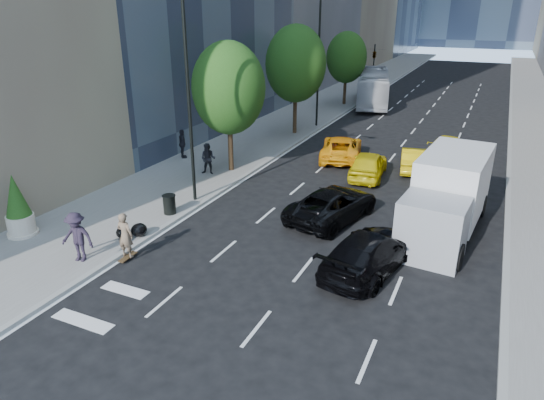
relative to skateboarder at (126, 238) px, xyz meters
The scene contains 24 objects.
ground 6.08m from the skateboarder, 21.33° to the left, with size 160.00×160.00×0.00m, color black.
sidewalk_left 32.38m from the skateboarder, 96.03° to the left, with size 6.00×120.00×0.15m, color slate.
sidewalk_right 35.78m from the skateboarder, 64.14° to the left, with size 4.00×120.00×0.15m, color slate.
lamp_near 7.92m from the skateboarder, 96.66° to the left, with size 2.13×0.22×10.00m.
lamp_far 24.69m from the skateboarder, 91.71° to the left, with size 2.13×0.22×10.00m.
tree_near 12.00m from the skateboarder, 98.14° to the left, with size 4.20×4.20×7.46m.
tree_mid 21.70m from the skateboarder, 94.32° to the left, with size 4.50×4.50×7.99m.
tree_far 34.42m from the skateboarder, 92.68° to the left, with size 3.90×3.90×6.92m.
traffic_signal 42.32m from the skateboarder, 91.09° to the left, with size 2.48×0.53×5.20m.
skateboarder is the anchor object (origin of this frame).
black_sedan_lincoln 9.38m from the skateboarder, 49.43° to the left, with size 2.46×5.34×1.48m, color black.
black_sedan_mercedes 9.40m from the skateboarder, 19.81° to the left, with size 2.16×5.32×1.54m, color black.
taxi_a 14.99m from the skateboarder, 65.98° to the left, with size 1.83×4.55×1.55m, color #CFB80A.
taxi_b 18.17m from the skateboarder, 62.97° to the left, with size 1.47×4.22×1.39m, color gold.
taxi_c 16.91m from the skateboarder, 77.71° to the left, with size 2.46×5.34×1.48m, color orange.
taxi_d 22.71m from the skateboarder, 64.44° to the left, with size 1.80×4.42×1.28m, color yellow.
city_bus 36.06m from the skateboarder, 88.73° to the left, with size 2.79×11.95×3.33m, color silver.
box_truck 13.53m from the skateboarder, 35.43° to the left, with size 3.24×7.37×3.42m.
pedestrian_a 10.22m from the skateboarder, 103.59° to the left, with size 0.89×0.69×1.83m, color black.
pedestrian_b 13.23m from the skateboarder, 115.04° to the left, with size 1.09×0.45×1.86m, color black.
pedestrian_c 1.78m from the skateboarder, 143.99° to the right, with size 1.29×0.74×2.00m, color #251D2B.
trash_can 4.32m from the skateboarder, 103.43° to the left, with size 0.59×0.59×0.88m, color black.
planter_shrub 5.44m from the skateboarder, behind, with size 1.14×1.14×2.73m.
garbage_bags 1.83m from the skateboarder, 122.73° to the left, with size 1.13×1.09×0.56m.
Camera 1 is at (6.69, -15.13, 9.37)m, focal length 32.00 mm.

